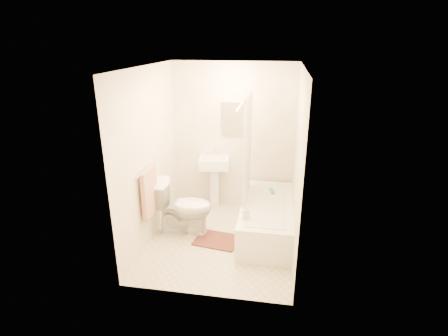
% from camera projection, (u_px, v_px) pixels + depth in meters
% --- Properties ---
extents(floor, '(2.40, 2.40, 0.00)m').
position_uv_depth(floor, '(221.00, 239.00, 5.05)').
color(floor, beige).
rests_on(floor, ground).
extents(ceiling, '(2.40, 2.40, 0.00)m').
position_uv_depth(ceiling, '(221.00, 67.00, 4.22)').
color(ceiling, white).
rests_on(ceiling, ground).
extents(wall_back, '(2.00, 0.02, 2.40)m').
position_uv_depth(wall_back, '(233.00, 137.00, 5.74)').
color(wall_back, beige).
rests_on(wall_back, ground).
extents(wall_left, '(0.02, 2.40, 2.40)m').
position_uv_depth(wall_left, '(149.00, 156.00, 4.79)').
color(wall_left, beige).
rests_on(wall_left, ground).
extents(wall_right, '(0.02, 2.40, 2.40)m').
position_uv_depth(wall_right, '(298.00, 165.00, 4.48)').
color(wall_right, beige).
rests_on(wall_right, ground).
extents(mirror, '(0.40, 0.03, 0.55)m').
position_uv_depth(mirror, '(233.00, 119.00, 5.62)').
color(mirror, white).
rests_on(mirror, wall_back).
extents(curtain_rod, '(0.03, 1.70, 0.03)m').
position_uv_depth(curtain_rod, '(245.00, 99.00, 4.40)').
color(curtain_rod, silver).
rests_on(curtain_rod, wall_back).
extents(shower_curtain, '(0.04, 0.80, 1.55)m').
position_uv_depth(shower_curtain, '(247.00, 149.00, 5.04)').
color(shower_curtain, silver).
rests_on(shower_curtain, curtain_rod).
extents(towel_bar, '(0.02, 0.60, 0.02)m').
position_uv_depth(towel_bar, '(146.00, 170.00, 4.59)').
color(towel_bar, silver).
rests_on(towel_bar, wall_left).
extents(towel, '(0.06, 0.45, 0.66)m').
position_uv_depth(towel, '(150.00, 192.00, 4.69)').
color(towel, '#CC7266').
rests_on(towel, towel_bar).
extents(toilet_paper, '(0.11, 0.12, 0.12)m').
position_uv_depth(toilet_paper, '(159.00, 187.00, 5.06)').
color(toilet_paper, white).
rests_on(toilet_paper, wall_left).
extents(toilet, '(0.87, 0.55, 0.81)m').
position_uv_depth(toilet, '(184.00, 207.00, 5.09)').
color(toilet, white).
rests_on(toilet, floor).
extents(sink, '(0.54, 0.45, 0.95)m').
position_uv_depth(sink, '(214.00, 179.00, 5.91)').
color(sink, white).
rests_on(sink, floor).
extents(bathtub, '(0.73, 1.68, 0.47)m').
position_uv_depth(bathtub, '(267.00, 218.00, 5.15)').
color(bathtub, white).
rests_on(bathtub, floor).
extents(bath_mat, '(0.66, 0.53, 0.02)m').
position_uv_depth(bath_mat, '(217.00, 240.00, 5.00)').
color(bath_mat, '#502722').
rests_on(bath_mat, floor).
extents(soap_bottle, '(0.10, 0.10, 0.20)m').
position_uv_depth(soap_bottle, '(246.00, 212.00, 4.61)').
color(soap_bottle, white).
rests_on(soap_bottle, bathtub).
extents(scrub_brush, '(0.09, 0.20, 0.04)m').
position_uv_depth(scrub_brush, '(272.00, 191.00, 5.42)').
color(scrub_brush, '#2AAC5F').
rests_on(scrub_brush, bathtub).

